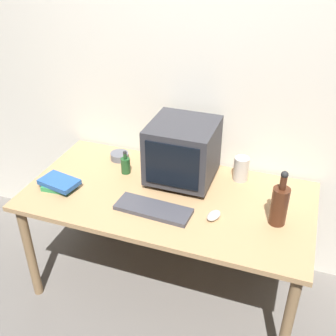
{
  "coord_description": "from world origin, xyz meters",
  "views": [
    {
      "loc": [
        0.65,
        -1.83,
        2.1
      ],
      "look_at": [
        0.0,
        0.0,
        0.9
      ],
      "focal_mm": 43.94,
      "sensor_mm": 36.0,
      "label": 1
    }
  ],
  "objects_px": {
    "crt_monitor": "(183,151)",
    "metal_canister": "(241,169)",
    "computer_mouse": "(214,215)",
    "keyboard": "(153,209)",
    "book_stack": "(59,183)",
    "cd_spindle": "(120,156)",
    "bottle_short": "(126,165)",
    "bottle_tall": "(279,204)"
  },
  "relations": [
    {
      "from": "bottle_tall",
      "to": "cd_spindle",
      "type": "bearing_deg",
      "value": 163.0
    },
    {
      "from": "book_stack",
      "to": "bottle_short",
      "type": "bearing_deg",
      "value": 43.29
    },
    {
      "from": "book_stack",
      "to": "cd_spindle",
      "type": "relative_size",
      "value": 2.04
    },
    {
      "from": "keyboard",
      "to": "cd_spindle",
      "type": "bearing_deg",
      "value": 135.7
    },
    {
      "from": "bottle_short",
      "to": "keyboard",
      "type": "bearing_deg",
      "value": -45.36
    },
    {
      "from": "book_stack",
      "to": "metal_canister",
      "type": "bearing_deg",
      "value": 24.24
    },
    {
      "from": "metal_canister",
      "to": "crt_monitor",
      "type": "bearing_deg",
      "value": -161.35
    },
    {
      "from": "crt_monitor",
      "to": "bottle_short",
      "type": "distance_m",
      "value": 0.38
    },
    {
      "from": "computer_mouse",
      "to": "bottle_tall",
      "type": "xyz_separation_m",
      "value": [
        0.32,
        0.08,
        0.1
      ]
    },
    {
      "from": "crt_monitor",
      "to": "metal_canister",
      "type": "distance_m",
      "value": 0.37
    },
    {
      "from": "book_stack",
      "to": "keyboard",
      "type": "bearing_deg",
      "value": -2.5
    },
    {
      "from": "bottle_tall",
      "to": "book_stack",
      "type": "height_order",
      "value": "bottle_tall"
    },
    {
      "from": "cd_spindle",
      "to": "keyboard",
      "type": "bearing_deg",
      "value": -47.27
    },
    {
      "from": "book_stack",
      "to": "cd_spindle",
      "type": "xyz_separation_m",
      "value": [
        0.19,
        0.42,
        -0.01
      ]
    },
    {
      "from": "cd_spindle",
      "to": "metal_canister",
      "type": "height_order",
      "value": "metal_canister"
    },
    {
      "from": "book_stack",
      "to": "bottle_tall",
      "type": "bearing_deg",
      "value": 4.48
    },
    {
      "from": "keyboard",
      "to": "bottle_short",
      "type": "bearing_deg",
      "value": 137.6
    },
    {
      "from": "crt_monitor",
      "to": "computer_mouse",
      "type": "distance_m",
      "value": 0.45
    },
    {
      "from": "keyboard",
      "to": "computer_mouse",
      "type": "relative_size",
      "value": 4.2
    },
    {
      "from": "crt_monitor",
      "to": "bottle_short",
      "type": "height_order",
      "value": "crt_monitor"
    },
    {
      "from": "bottle_short",
      "to": "metal_canister",
      "type": "height_order",
      "value": "bottle_short"
    },
    {
      "from": "bottle_short",
      "to": "book_stack",
      "type": "xyz_separation_m",
      "value": [
        -0.3,
        -0.28,
        -0.03
      ]
    },
    {
      "from": "keyboard",
      "to": "computer_mouse",
      "type": "height_order",
      "value": "computer_mouse"
    },
    {
      "from": "bottle_short",
      "to": "book_stack",
      "type": "distance_m",
      "value": 0.41
    },
    {
      "from": "computer_mouse",
      "to": "bottle_short",
      "type": "bearing_deg",
      "value": 175.08
    },
    {
      "from": "cd_spindle",
      "to": "metal_canister",
      "type": "bearing_deg",
      "value": 1.68
    },
    {
      "from": "keyboard",
      "to": "book_stack",
      "type": "xyz_separation_m",
      "value": [
        -0.61,
        0.03,
        0.02
      ]
    },
    {
      "from": "book_stack",
      "to": "crt_monitor",
      "type": "bearing_deg",
      "value": 26.94
    },
    {
      "from": "keyboard",
      "to": "bottle_tall",
      "type": "xyz_separation_m",
      "value": [
        0.65,
        0.12,
        0.11
      ]
    },
    {
      "from": "crt_monitor",
      "to": "bottle_tall",
      "type": "xyz_separation_m",
      "value": [
        0.6,
        -0.23,
        -0.07
      ]
    },
    {
      "from": "computer_mouse",
      "to": "cd_spindle",
      "type": "bearing_deg",
      "value": 169.13
    },
    {
      "from": "bottle_short",
      "to": "cd_spindle",
      "type": "relative_size",
      "value": 1.29
    },
    {
      "from": "keyboard",
      "to": "cd_spindle",
      "type": "xyz_separation_m",
      "value": [
        -0.41,
        0.45,
        0.01
      ]
    },
    {
      "from": "bottle_tall",
      "to": "bottle_short",
      "type": "distance_m",
      "value": 0.97
    },
    {
      "from": "bottle_tall",
      "to": "bottle_short",
      "type": "height_order",
      "value": "bottle_tall"
    },
    {
      "from": "computer_mouse",
      "to": "crt_monitor",
      "type": "bearing_deg",
      "value": 149.29
    },
    {
      "from": "bottle_short",
      "to": "computer_mouse",
      "type": "bearing_deg",
      "value": -22.43
    },
    {
      "from": "crt_monitor",
      "to": "bottle_tall",
      "type": "distance_m",
      "value": 0.65
    },
    {
      "from": "crt_monitor",
      "to": "keyboard",
      "type": "xyz_separation_m",
      "value": [
        -0.05,
        -0.36,
        -0.18
      ]
    },
    {
      "from": "keyboard",
      "to": "computer_mouse",
      "type": "bearing_deg",
      "value": 11.48
    },
    {
      "from": "crt_monitor",
      "to": "cd_spindle",
      "type": "xyz_separation_m",
      "value": [
        -0.46,
        0.09,
        -0.17
      ]
    },
    {
      "from": "cd_spindle",
      "to": "metal_canister",
      "type": "xyz_separation_m",
      "value": [
        0.8,
        0.02,
        0.05
      ]
    }
  ]
}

